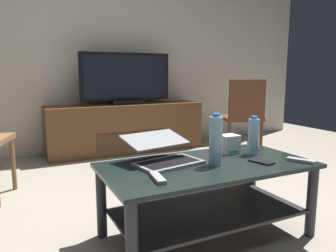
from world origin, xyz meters
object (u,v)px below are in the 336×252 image
Objects in this scene: coffee_table at (207,187)px; dining_chair at (243,113)px; television at (126,80)px; soundbar_remote at (301,161)px; media_cabinet at (127,128)px; water_bottle_near at (216,141)px; laptop at (163,153)px; cell_phone at (261,162)px; water_bottle_far at (254,136)px; tv_remote at (158,178)px; router_box at (229,144)px.

dining_chair reaches higher than coffee_table.
television is 7.01× the size of soundbar_remote.
media_cabinet is 6.44× the size of water_bottle_near.
laptop is 0.58m from cell_phone.
laptop is at bearing 150.18° from coffee_table.
soundbar_remote is at bearing -66.70° from water_bottle_far.
soundbar_remote is (0.74, -0.35, -0.05)m from laptop.
television reaches higher than coffee_table.
dining_chair is at bearing 38.67° from laptop.
water_bottle_far is at bearing 22.78° from tv_remote.
water_bottle_far reaches higher than coffee_table.
router_box is (-1.15, -1.29, 0.00)m from dining_chair.
cell_phone is 0.88× the size of soundbar_remote.
water_bottle_near is at bearing -163.91° from water_bottle_far.
tv_remote is at bearing 147.28° from soundbar_remote.
water_bottle_near is at bearing -133.13° from dining_chair.
tv_remote is at bearing -138.60° from dining_chair.
media_cabinet is at bearing 77.05° from laptop.
soundbar_remote is at bearing -39.79° from cell_phone.
water_bottle_near is 1.87× the size of soundbar_remote.
television is (-0.00, -0.02, 0.60)m from media_cabinet.
router_box reaches higher than tv_remote.
tv_remote is (-0.68, -0.02, 0.01)m from cell_phone.
soundbar_remote is at bearing -84.18° from television.
coffee_table is 10.22× the size of router_box.
water_bottle_far is at bearing -86.67° from media_cabinet.
water_bottle_far reaches higher than media_cabinet.
soundbar_remote is (0.49, -0.18, -0.13)m from water_bottle_near.
tv_remote is (-0.65, -2.38, -0.43)m from television.
television reaches higher than dining_chair.
coffee_table is at bearing -149.42° from router_box.
router_box is at bearing 95.73° from soundbar_remote.
cell_phone is (-0.09, -0.19, -0.11)m from water_bottle_far.
media_cabinet is at bearing 144.67° from dining_chair.
water_bottle_far is at bearing -35.94° from router_box.
cell_phone is (0.03, -2.39, 0.16)m from media_cabinet.
cell_phone is at bearing 9.59° from tv_remote.
laptop is at bearing 174.06° from water_bottle_far.
laptop is (-0.49, -2.11, -0.39)m from television.
tv_remote is (-0.77, -0.21, -0.11)m from water_bottle_far.
dining_chair is 3.02× the size of water_bottle_near.
dining_chair reaches higher than router_box.
coffee_table is 0.47m from water_bottle_far.
water_bottle_far is 1.79× the size of cell_phone.
water_bottle_near is (-0.24, -2.31, 0.30)m from media_cabinet.
tv_remote is at bearing -165.07° from water_bottle_far.
cell_phone is (0.03, -2.36, -0.44)m from television.
router_box reaches higher than cell_phone.
coffee_table is 0.58m from soundbar_remote.
soundbar_remote is at bearing -118.46° from dining_chair.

